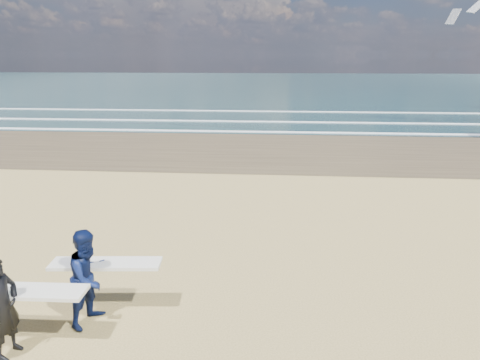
{
  "coord_description": "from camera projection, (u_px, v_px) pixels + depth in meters",
  "views": [
    {
      "loc": [
        5.13,
        -6.29,
        5.12
      ],
      "look_at": [
        4.15,
        6.0,
        1.51
      ],
      "focal_mm": 32.0,
      "sensor_mm": 36.0,
      "label": 1
    }
  ],
  "objects": [
    {
      "name": "ocean",
      "position": [
        359.0,
        85.0,
        75.2
      ],
      "size": [
        220.0,
        100.0,
        0.02
      ],
      "primitive_type": "cube",
      "color": "#1A373B",
      "rests_on": "ground"
    },
    {
      "name": "foam_breakers",
      "position": [
        466.0,
        123.0,
        33.19
      ],
      "size": [
        220.0,
        11.7,
        0.05
      ],
      "color": "white",
      "rests_on": "ground"
    },
    {
      "name": "surfer_near",
      "position": [
        6.0,
        306.0,
        7.38
      ],
      "size": [
        2.21,
        1.01,
        1.88
      ],
      "color": "black",
      "rests_on": "ground"
    },
    {
      "name": "surfer_far",
      "position": [
        90.0,
        276.0,
        8.33
      ],
      "size": [
        2.24,
        1.27,
        1.95
      ],
      "color": "#0B1640",
      "rests_on": "ground"
    }
  ]
}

